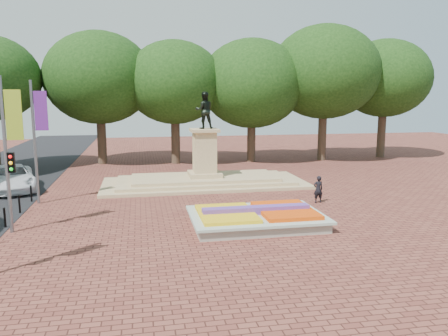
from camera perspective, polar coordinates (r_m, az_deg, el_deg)
name	(u,v)px	position (r m, az deg, el deg)	size (l,w,h in m)	color
ground	(227,215)	(22.86, 0.45, -6.14)	(90.00, 90.00, 0.00)	brown
flower_bed	(257,217)	(21.11, 4.29, -6.42)	(6.30, 4.30, 0.91)	gray
monument	(205,172)	(30.36, -2.54, -0.55)	(14.00, 6.00, 6.40)	tan
tree_row_back	(213,90)	(40.15, -1.39, 10.18)	(44.80, 8.80, 10.43)	#34251C
banner_poles	(6,148)	(21.18, -26.56, 2.32)	(0.88, 11.17, 7.00)	slate
van	(12,178)	(31.70, -26.00, -1.19)	(2.73, 5.91, 1.64)	white
pedestrian	(318,189)	(25.80, 12.19, -2.74)	(0.58, 0.38, 1.58)	black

